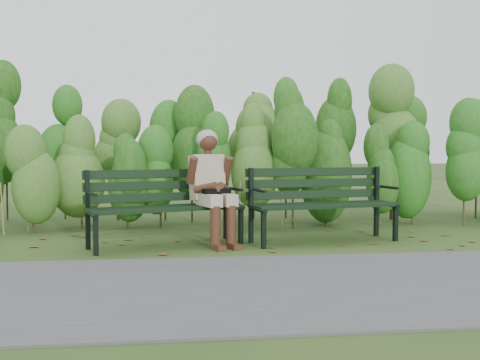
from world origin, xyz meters
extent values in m
plane|color=#264718|center=(0.00, 0.00, 0.00)|extent=(80.00, 80.00, 0.00)
cube|color=#474749|center=(0.00, -2.20, 0.01)|extent=(60.00, 2.50, 0.01)
cylinder|color=#47381E|center=(-2.75, 1.30, 0.40)|extent=(0.03, 0.03, 0.80)
ellipsoid|color=#305F21|center=(-2.75, 1.30, 1.04)|extent=(0.64, 0.64, 1.44)
cylinder|color=#47381E|center=(-2.14, 1.30, 0.40)|extent=(0.03, 0.03, 0.80)
ellipsoid|color=#305F21|center=(-2.14, 1.30, 1.04)|extent=(0.64, 0.64, 1.44)
cylinder|color=#47381E|center=(-1.53, 1.30, 0.40)|extent=(0.03, 0.03, 0.80)
ellipsoid|color=#305F21|center=(-1.53, 1.30, 1.04)|extent=(0.64, 0.64, 1.44)
cylinder|color=#47381E|center=(-0.92, 1.30, 0.40)|extent=(0.03, 0.03, 0.80)
ellipsoid|color=#305F21|center=(-0.92, 1.30, 1.04)|extent=(0.64, 0.64, 1.44)
cylinder|color=#47381E|center=(-0.31, 1.30, 0.40)|extent=(0.03, 0.03, 0.80)
ellipsoid|color=#305F21|center=(-0.31, 1.30, 1.04)|extent=(0.64, 0.64, 1.44)
cylinder|color=#47381E|center=(0.31, 1.30, 0.40)|extent=(0.03, 0.03, 0.80)
ellipsoid|color=#305F21|center=(0.31, 1.30, 1.04)|extent=(0.64, 0.64, 1.44)
cylinder|color=#47381E|center=(0.92, 1.30, 0.40)|extent=(0.03, 0.03, 0.80)
ellipsoid|color=#305F21|center=(0.92, 1.30, 1.04)|extent=(0.64, 0.64, 1.44)
cylinder|color=#47381E|center=(1.53, 1.30, 0.40)|extent=(0.03, 0.03, 0.80)
ellipsoid|color=#305F21|center=(1.53, 1.30, 1.04)|extent=(0.64, 0.64, 1.44)
cylinder|color=#47381E|center=(2.14, 1.30, 0.40)|extent=(0.03, 0.03, 0.80)
ellipsoid|color=#305F21|center=(2.14, 1.30, 1.04)|extent=(0.64, 0.64, 1.44)
cylinder|color=#47381E|center=(2.75, 1.30, 0.40)|extent=(0.03, 0.03, 0.80)
ellipsoid|color=#305F21|center=(2.75, 1.30, 1.04)|extent=(0.64, 0.64, 1.44)
cylinder|color=#47381E|center=(3.36, 1.30, 0.40)|extent=(0.03, 0.03, 0.80)
ellipsoid|color=#305F21|center=(3.36, 1.30, 1.04)|extent=(0.64, 0.64, 1.44)
cylinder|color=#47381E|center=(-3.46, 2.30, 0.55)|extent=(0.04, 0.04, 1.10)
ellipsoid|color=#164E14|center=(-3.46, 2.30, 1.43)|extent=(0.70, 0.70, 1.98)
cylinder|color=#47381E|center=(-2.69, 2.30, 0.55)|extent=(0.04, 0.04, 1.10)
ellipsoid|color=#164E14|center=(-2.69, 2.30, 1.43)|extent=(0.70, 0.70, 1.98)
cylinder|color=#47381E|center=(-1.92, 2.30, 0.55)|extent=(0.04, 0.04, 1.10)
ellipsoid|color=#164E14|center=(-1.92, 2.30, 1.43)|extent=(0.70, 0.70, 1.98)
cylinder|color=#47381E|center=(-1.15, 2.30, 0.55)|extent=(0.04, 0.04, 1.10)
ellipsoid|color=#164E14|center=(-1.15, 2.30, 1.43)|extent=(0.70, 0.70, 1.98)
cylinder|color=#47381E|center=(-0.38, 2.30, 0.55)|extent=(0.04, 0.04, 1.10)
ellipsoid|color=#164E14|center=(-0.38, 2.30, 1.43)|extent=(0.70, 0.70, 1.98)
cylinder|color=#47381E|center=(0.38, 2.30, 0.55)|extent=(0.04, 0.04, 1.10)
ellipsoid|color=#164E14|center=(0.38, 2.30, 1.43)|extent=(0.70, 0.70, 1.98)
cylinder|color=#47381E|center=(1.15, 2.30, 0.55)|extent=(0.04, 0.04, 1.10)
ellipsoid|color=#164E14|center=(1.15, 2.30, 1.43)|extent=(0.70, 0.70, 1.98)
cylinder|color=#47381E|center=(1.92, 2.30, 0.55)|extent=(0.04, 0.04, 1.10)
ellipsoid|color=#164E14|center=(1.92, 2.30, 1.43)|extent=(0.70, 0.70, 1.98)
cylinder|color=#47381E|center=(2.69, 2.30, 0.55)|extent=(0.04, 0.04, 1.10)
ellipsoid|color=#164E14|center=(2.69, 2.30, 1.43)|extent=(0.70, 0.70, 1.98)
cylinder|color=#47381E|center=(3.46, 2.30, 0.55)|extent=(0.04, 0.04, 1.10)
ellipsoid|color=#164E14|center=(3.46, 2.30, 1.43)|extent=(0.70, 0.70, 1.98)
cylinder|color=#47381E|center=(4.22, 2.30, 0.55)|extent=(0.04, 0.04, 1.10)
ellipsoid|color=#164E14|center=(4.22, 2.30, 1.43)|extent=(0.70, 0.70, 1.98)
cube|color=brown|center=(-0.53, -1.19, 0.00)|extent=(0.09, 0.07, 0.01)
cube|color=brown|center=(-1.85, -0.19, 0.00)|extent=(0.11, 0.11, 0.01)
cube|color=brown|center=(0.79, -0.18, 0.00)|extent=(0.10, 0.08, 0.01)
cube|color=brown|center=(-2.72, 0.41, 0.00)|extent=(0.09, 0.07, 0.01)
cube|color=brown|center=(1.84, 0.08, 0.00)|extent=(0.11, 0.11, 0.01)
cube|color=brown|center=(1.28, 0.72, 0.00)|extent=(0.10, 0.09, 0.01)
cube|color=brown|center=(1.52, 0.37, 0.00)|extent=(0.11, 0.11, 0.01)
cube|color=brown|center=(-0.11, -0.19, 0.00)|extent=(0.10, 0.09, 0.01)
cube|color=brown|center=(0.60, 0.86, 0.00)|extent=(0.10, 0.11, 0.01)
cube|color=brown|center=(-0.63, -0.47, 0.00)|extent=(0.09, 0.11, 0.01)
cube|color=brown|center=(2.01, 0.84, 0.00)|extent=(0.08, 0.09, 0.01)
cube|color=brown|center=(-1.42, 0.59, 0.00)|extent=(0.10, 0.11, 0.01)
cube|color=brown|center=(2.11, -0.30, 0.00)|extent=(0.11, 0.11, 0.01)
cube|color=brown|center=(-1.13, -0.49, 0.00)|extent=(0.10, 0.11, 0.01)
cube|color=brown|center=(-1.64, -0.83, 0.00)|extent=(0.11, 0.11, 0.01)
cube|color=brown|center=(-2.64, 0.70, 0.00)|extent=(0.11, 0.09, 0.01)
cube|color=brown|center=(2.09, -0.69, 0.00)|extent=(0.10, 0.09, 0.01)
cube|color=brown|center=(2.25, -1.06, 0.00)|extent=(0.11, 0.10, 0.01)
cube|color=brown|center=(0.07, -0.69, 0.00)|extent=(0.11, 0.10, 0.01)
cube|color=brown|center=(1.34, 0.01, 0.00)|extent=(0.10, 0.09, 0.01)
cube|color=brown|center=(-1.72, -0.08, 0.00)|extent=(0.08, 0.10, 0.01)
cube|color=brown|center=(-2.56, -0.91, 0.00)|extent=(0.11, 0.10, 0.01)
cube|color=brown|center=(-0.10, 0.69, 0.00)|extent=(0.11, 0.11, 0.01)
cube|color=brown|center=(0.34, 0.81, 0.00)|extent=(0.11, 0.11, 0.01)
cube|color=brown|center=(0.85, -1.07, 0.00)|extent=(0.08, 0.10, 0.01)
cube|color=brown|center=(-1.89, 0.25, 0.00)|extent=(0.08, 0.10, 0.01)
cube|color=brown|center=(0.53, -0.38, 0.00)|extent=(0.10, 0.11, 0.01)
cube|color=brown|center=(0.27, 0.23, 0.00)|extent=(0.08, 0.10, 0.01)
cube|color=brown|center=(1.65, -0.60, 0.00)|extent=(0.09, 0.10, 0.01)
cube|color=brown|center=(1.91, -0.72, 0.00)|extent=(0.10, 0.11, 0.01)
cube|color=brown|center=(-0.79, -0.82, 0.00)|extent=(0.11, 0.11, 0.01)
cube|color=brown|center=(2.56, -0.71, 0.00)|extent=(0.11, 0.11, 0.01)
cube|color=brown|center=(-1.01, -1.12, 0.00)|extent=(0.10, 0.11, 0.01)
cube|color=black|center=(-0.86, -0.32, 0.45)|extent=(1.74, 0.69, 0.04)
cube|color=black|center=(-0.90, -0.20, 0.45)|extent=(1.74, 0.69, 0.04)
cube|color=black|center=(-0.94, -0.08, 0.45)|extent=(1.74, 0.69, 0.04)
cube|color=black|center=(-0.98, 0.04, 0.45)|extent=(1.74, 0.69, 0.04)
cube|color=black|center=(-1.01, 0.13, 0.56)|extent=(1.73, 0.64, 0.11)
cube|color=black|center=(-1.02, 0.14, 0.70)|extent=(1.73, 0.64, 0.11)
cube|color=black|center=(-1.02, 0.16, 0.84)|extent=(1.73, 0.64, 0.11)
cube|color=black|center=(-1.67, -0.61, 0.23)|extent=(0.06, 0.06, 0.45)
cube|color=black|center=(-1.81, -0.20, 0.45)|extent=(0.06, 0.06, 0.90)
cube|color=black|center=(-1.74, -0.42, 0.43)|extent=(0.21, 0.49, 0.04)
cylinder|color=black|center=(-1.72, -0.47, 0.65)|extent=(0.16, 0.37, 0.04)
cube|color=black|center=(-0.04, -0.05, 0.23)|extent=(0.06, 0.06, 0.45)
cube|color=black|center=(-0.18, 0.36, 0.45)|extent=(0.06, 0.06, 0.90)
cube|color=black|center=(-0.10, 0.14, 0.43)|extent=(0.21, 0.49, 0.04)
cylinder|color=black|center=(-0.09, 0.10, 0.65)|extent=(0.16, 0.37, 0.04)
cube|color=black|center=(1.03, -0.23, 0.46)|extent=(1.81, 0.46, 0.04)
cube|color=black|center=(1.01, -0.11, 0.46)|extent=(1.81, 0.46, 0.04)
cube|color=black|center=(0.98, 0.02, 0.46)|extent=(1.81, 0.46, 0.04)
cube|color=black|center=(0.96, 0.14, 0.46)|extent=(1.81, 0.46, 0.04)
cube|color=black|center=(0.94, 0.24, 0.57)|extent=(1.80, 0.41, 0.11)
cube|color=black|center=(0.94, 0.25, 0.71)|extent=(1.80, 0.41, 0.11)
cube|color=black|center=(0.93, 0.26, 0.85)|extent=(1.80, 0.41, 0.11)
cube|color=black|center=(0.18, -0.41, 0.23)|extent=(0.06, 0.06, 0.46)
cube|color=black|center=(0.09, 0.02, 0.46)|extent=(0.06, 0.06, 0.91)
cube|color=black|center=(0.14, -0.21, 0.44)|extent=(0.15, 0.51, 0.04)
cylinder|color=black|center=(0.15, -0.26, 0.66)|extent=(0.11, 0.38, 0.04)
cube|color=black|center=(1.89, -0.07, 0.23)|extent=(0.06, 0.06, 0.46)
cube|color=black|center=(1.81, 0.35, 0.46)|extent=(0.06, 0.06, 0.91)
cube|color=black|center=(1.85, 0.13, 0.44)|extent=(0.15, 0.51, 0.04)
cylinder|color=black|center=(1.86, 0.08, 0.66)|extent=(0.11, 0.38, 0.04)
cube|color=tan|center=(-0.43, -0.21, 0.55)|extent=(0.29, 0.48, 0.14)
cube|color=tan|center=(-0.25, -0.15, 0.55)|extent=(0.29, 0.48, 0.14)
cylinder|color=#492819|center=(-0.37, -0.38, 0.25)|extent=(0.15, 0.15, 0.49)
cylinder|color=#492819|center=(-0.19, -0.32, 0.25)|extent=(0.15, 0.15, 0.49)
cube|color=#492819|center=(-0.34, -0.47, 0.03)|extent=(0.16, 0.24, 0.07)
cube|color=#492819|center=(-0.16, -0.40, 0.03)|extent=(0.16, 0.24, 0.07)
cube|color=tan|center=(-0.44, 0.10, 0.80)|extent=(0.46, 0.38, 0.56)
cylinder|color=#492819|center=(-0.43, 0.08, 1.09)|extent=(0.10, 0.10, 0.11)
sphere|color=#492819|center=(-0.42, 0.07, 1.23)|extent=(0.23, 0.23, 0.23)
ellipsoid|color=gray|center=(-0.43, 0.09, 1.26)|extent=(0.26, 0.25, 0.24)
cylinder|color=#492819|center=(-0.62, -0.06, 0.89)|extent=(0.17, 0.25, 0.34)
cylinder|color=#492819|center=(-0.19, 0.09, 0.89)|extent=(0.17, 0.25, 0.34)
cylinder|color=#492819|center=(-0.47, -0.16, 0.69)|extent=(0.29, 0.23, 0.14)
cylinder|color=#492819|center=(-0.25, -0.08, 0.69)|extent=(0.18, 0.31, 0.14)
sphere|color=#492819|center=(-0.34, -0.18, 0.67)|extent=(0.12, 0.12, 0.12)
cube|color=black|center=(-0.34, -0.17, 0.59)|extent=(0.35, 0.23, 0.17)
camera|label=1|loc=(-0.87, -6.70, 1.12)|focal=42.00mm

